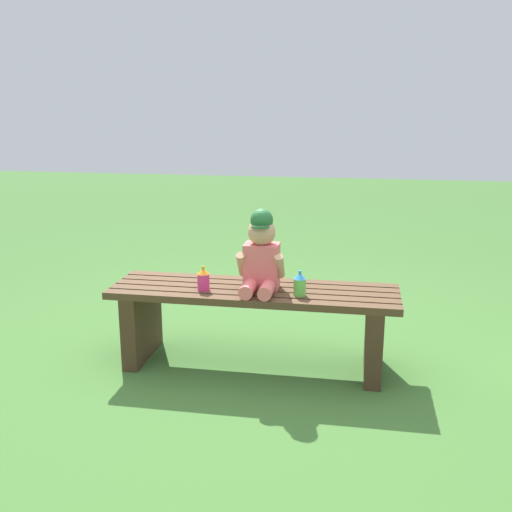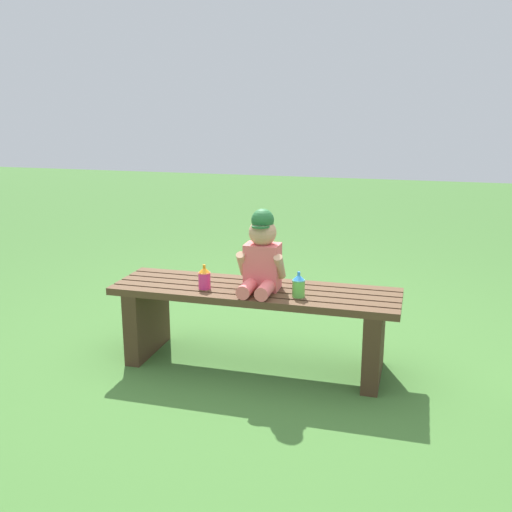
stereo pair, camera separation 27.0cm
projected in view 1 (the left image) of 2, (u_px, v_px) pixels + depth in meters
The scene contains 5 objects.
ground_plane at pixel (254, 364), 3.08m from camera, with size 16.00×16.00×0.00m, color #3D6B2D.
park_bench at pixel (254, 314), 3.01m from camera, with size 1.44×0.40×0.41m.
child_figure at pixel (261, 255), 2.91m from camera, with size 0.23×0.27×0.40m.
sippy_cup_left at pixel (203, 279), 2.93m from camera, with size 0.06×0.06×0.12m.
sippy_cup_right at pixel (300, 284), 2.85m from camera, with size 0.06×0.06×0.12m.
Camera 1 is at (0.50, -2.80, 1.31)m, focal length 41.74 mm.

